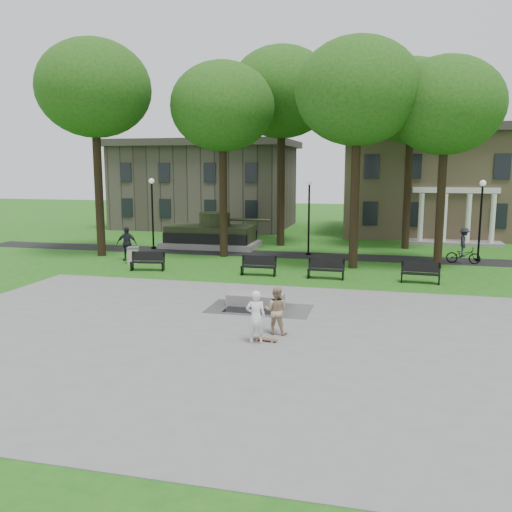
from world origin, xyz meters
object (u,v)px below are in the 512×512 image
at_px(skateboarder, 256,317).
at_px(trash_bin, 133,255).
at_px(friend_watching, 276,310).
at_px(concrete_block, 256,299).
at_px(park_bench_0, 148,261).
at_px(cyclist, 464,249).

distance_m(skateboarder, trash_bin, 15.82).
bearing_deg(friend_watching, concrete_block, -62.34).
distance_m(friend_watching, park_bench_0, 12.91).
bearing_deg(skateboarder, park_bench_0, -62.69).
bearing_deg(trash_bin, park_bench_0, -44.95).
height_order(concrete_block, friend_watching, friend_watching).
relative_size(skateboarder, trash_bin, 1.76).
bearing_deg(skateboarder, trash_bin, -61.78).
distance_m(skateboarder, cyclist, 18.53).
relative_size(cyclist, park_bench_0, 1.12).
bearing_deg(concrete_block, park_bench_0, 141.47).
height_order(skateboarder, park_bench_0, skateboarder).
bearing_deg(concrete_block, trash_bin, 140.16).
bearing_deg(cyclist, trash_bin, 109.66).
bearing_deg(trash_bin, friend_watching, -46.27).
bearing_deg(trash_bin, skateboarder, -50.08).
xyz_separation_m(concrete_block, trash_bin, (-9.03, 7.53, 0.24)).
xyz_separation_m(cyclist, trash_bin, (-18.36, -4.48, -0.36)).
bearing_deg(friend_watching, cyclist, -112.67).
relative_size(cyclist, trash_bin, 2.15).
distance_m(concrete_block, skateboarder, 4.78).
height_order(friend_watching, cyclist, cyclist).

